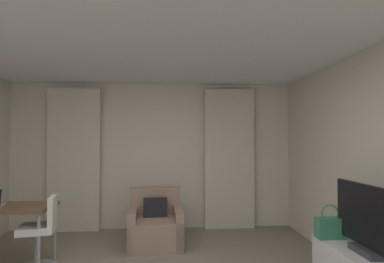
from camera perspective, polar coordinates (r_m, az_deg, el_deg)
name	(u,v)px	position (r m, az deg, el deg)	size (l,w,h in m)	color
wall_window	(153,156)	(5.70, -7.11, -4.40)	(5.12, 0.06, 2.60)	beige
ceiling	(134,17)	(2.88, -10.62, 19.88)	(5.12, 6.12, 0.06)	white
curtain_left_panel	(74,159)	(5.82, -20.88, -4.74)	(0.90, 0.06, 2.50)	beige
curtain_right_panel	(229,158)	(5.67, 6.88, -4.93)	(0.90, 0.06, 2.50)	beige
armchair	(155,226)	(4.93, -6.76, -16.90)	(0.84, 0.83, 0.82)	#997A66
desk	(2,212)	(4.62, -31.56, -12.47)	(1.21, 0.61, 0.76)	brown
desk_chair	(41,237)	(4.41, -26.01, -17.02)	(0.48, 0.48, 0.88)	gray
tv_flatscreen	(368,222)	(3.46, 29.60, -14.17)	(0.20, 1.00, 0.65)	#333338
handbag_primary	(330,227)	(3.86, 23.99, -15.72)	(0.30, 0.14, 0.37)	#387F5B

